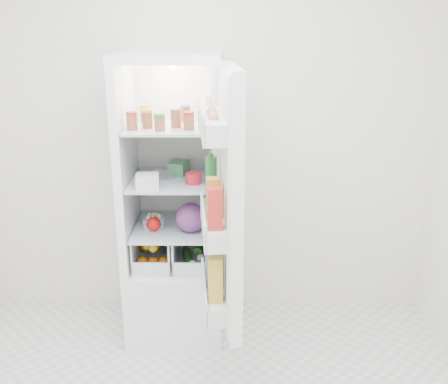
{
  "coord_description": "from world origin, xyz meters",
  "views": [
    {
      "loc": [
        0.14,
        -1.71,
        1.96
      ],
      "look_at": [
        0.12,
        0.95,
        1.05
      ],
      "focal_mm": 40.0,
      "sensor_mm": 36.0,
      "label": 1
    }
  ],
  "objects_px": {
    "mushroom_bowl": "(154,223)",
    "fridge_door": "(225,206)",
    "red_cabbage": "(191,217)",
    "refrigerator": "(175,234)"
  },
  "relations": [
    {
      "from": "red_cabbage",
      "to": "fridge_door",
      "type": "distance_m",
      "value": 0.59
    },
    {
      "from": "refrigerator",
      "to": "mushroom_bowl",
      "type": "distance_m",
      "value": 0.19
    },
    {
      "from": "refrigerator",
      "to": "fridge_door",
      "type": "height_order",
      "value": "refrigerator"
    },
    {
      "from": "mushroom_bowl",
      "to": "fridge_door",
      "type": "height_order",
      "value": "fridge_door"
    },
    {
      "from": "red_cabbage",
      "to": "refrigerator",
      "type": "bearing_deg",
      "value": 126.81
    },
    {
      "from": "mushroom_bowl",
      "to": "fridge_door",
      "type": "xyz_separation_m",
      "value": [
        0.45,
        -0.54,
        0.31
      ]
    },
    {
      "from": "red_cabbage",
      "to": "mushroom_bowl",
      "type": "xyz_separation_m",
      "value": [
        -0.23,
        0.06,
        -0.06
      ]
    },
    {
      "from": "refrigerator",
      "to": "red_cabbage",
      "type": "xyz_separation_m",
      "value": [
        0.11,
        -0.15,
        0.17
      ]
    },
    {
      "from": "fridge_door",
      "to": "mushroom_bowl",
      "type": "bearing_deg",
      "value": 34.62
    },
    {
      "from": "red_cabbage",
      "to": "fridge_door",
      "type": "height_order",
      "value": "fridge_door"
    }
  ]
}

